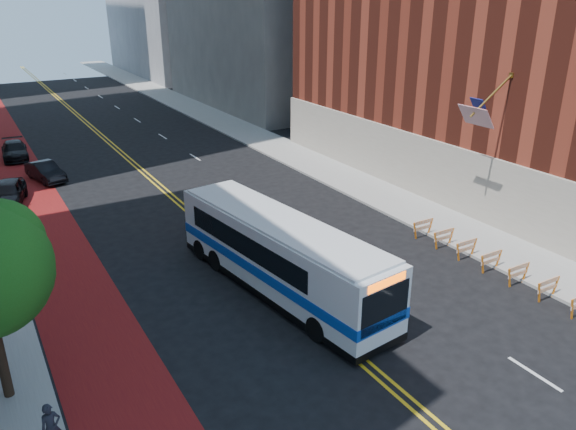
% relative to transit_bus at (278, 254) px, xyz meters
% --- Properties ---
extents(ground, '(160.00, 160.00, 0.00)m').
position_rel_transit_bus_xyz_m(ground, '(0.01, -7.83, -1.79)').
color(ground, black).
rests_on(ground, ground).
extents(sidewalk_right, '(4.00, 140.00, 0.15)m').
position_rel_transit_bus_xyz_m(sidewalk_right, '(12.01, 22.17, -1.72)').
color(sidewalk_right, gray).
rests_on(sidewalk_right, ground).
extents(bus_lane_paint, '(3.60, 140.00, 0.01)m').
position_rel_transit_bus_xyz_m(bus_lane_paint, '(-8.09, 22.17, -1.79)').
color(bus_lane_paint, maroon).
rests_on(bus_lane_paint, ground).
extents(center_line_inner, '(0.14, 140.00, 0.01)m').
position_rel_transit_bus_xyz_m(center_line_inner, '(-0.17, 22.17, -1.79)').
color(center_line_inner, gold).
rests_on(center_line_inner, ground).
extents(center_line_outer, '(0.14, 140.00, 0.01)m').
position_rel_transit_bus_xyz_m(center_line_outer, '(0.19, 22.17, -1.79)').
color(center_line_outer, gold).
rests_on(center_line_outer, ground).
extents(lane_dashes, '(0.14, 98.20, 0.01)m').
position_rel_transit_bus_xyz_m(lane_dashes, '(4.81, 30.17, -1.78)').
color(lane_dashes, silver).
rests_on(lane_dashes, ground).
extents(brick_building, '(18.73, 36.00, 22.00)m').
position_rel_transit_bus_xyz_m(brick_building, '(21.94, 4.17, 9.17)').
color(brick_building, '#5F2115').
rests_on(brick_building, ground).
extents(construction_barriers, '(1.42, 10.91, 1.00)m').
position_rel_transit_bus_xyz_m(construction_barriers, '(9.61, -4.41, -1.11)').
color(construction_barriers, orange).
rests_on(construction_barriers, ground).
extents(transit_bus, '(4.28, 12.72, 3.43)m').
position_rel_transit_bus_xyz_m(transit_bus, '(0.00, 0.00, 0.00)').
color(transit_bus, silver).
rests_on(transit_bus, ground).
extents(car_a, '(2.85, 4.80, 1.53)m').
position_rel_transit_bus_xyz_m(car_a, '(-9.29, 18.00, -1.02)').
color(car_a, black).
rests_on(car_a, ground).
extents(car_b, '(2.40, 4.26, 1.33)m').
position_rel_transit_bus_xyz_m(car_b, '(-6.51, 21.89, -1.13)').
color(car_b, black).
rests_on(car_b, ground).
extents(car_c, '(2.12, 4.67, 1.32)m').
position_rel_transit_bus_xyz_m(car_c, '(-7.73, 29.16, -1.13)').
color(car_c, black).
rests_on(car_c, ground).
extents(pedestrian, '(0.61, 0.44, 1.55)m').
position_rel_transit_bus_xyz_m(pedestrian, '(-10.39, -5.07, -0.87)').
color(pedestrian, black).
rests_on(pedestrian, sidewalk_left).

